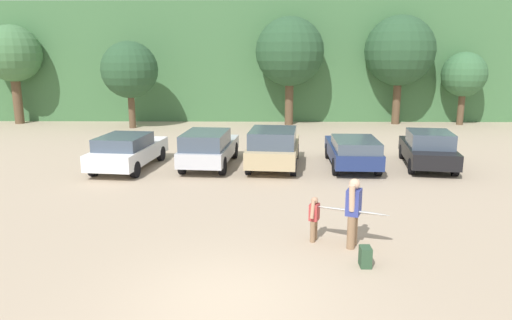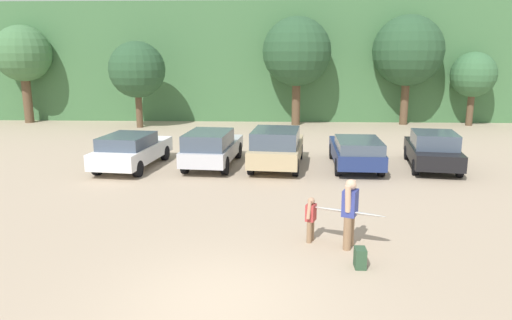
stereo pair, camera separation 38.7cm
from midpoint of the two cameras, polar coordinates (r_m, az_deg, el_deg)
name	(u,v)px [view 1 (the left image)]	position (r m, az deg, el deg)	size (l,w,h in m)	color
ground_plane	(226,300)	(9.46, -4.88, -16.41)	(120.00, 120.00, 0.00)	tan
hillside_ridge	(254,61)	(38.53, -0.55, 11.78)	(108.00, 12.00, 8.01)	#427042
tree_far_right	(13,54)	(35.53, -27.47, 11.18)	(3.67, 3.67, 6.43)	brown
tree_center_left	(130,70)	(30.81, -15.30, 10.37)	(3.48, 3.48, 5.36)	brown
tree_ridge_back	(290,52)	(31.22, 3.72, 12.80)	(4.40, 4.40, 6.91)	brown
tree_center_right	(400,51)	(32.77, 16.54, 12.42)	(4.51, 4.51, 7.03)	brown
tree_far_left	(464,75)	(33.84, 23.40, 9.37)	(2.86, 2.86, 4.71)	brown
parked_car_white	(128,150)	(19.99, -15.68, 1.12)	(2.37, 4.71, 1.42)	white
parked_car_silver	(209,147)	(19.61, -6.27, 1.52)	(2.19, 4.74, 1.55)	silver
parked_car_tan	(274,147)	(19.45, 1.56, 1.59)	(2.38, 4.72, 1.64)	tan
parked_car_navy	(353,150)	(19.74, 10.97, 1.15)	(2.00, 4.65, 1.32)	navy
parked_car_black	(428,149)	(20.68, 19.45, 1.29)	(2.42, 4.54, 1.52)	black
person_adult	(353,209)	(11.62, 10.68, -5.76)	(0.45, 0.69, 1.70)	#8C6B4C
person_child	(314,216)	(11.93, 6.07, -6.73)	(0.30, 0.51, 1.14)	#8C6B4C
surfboard_white	(351,211)	(11.77, 10.37, -6.03)	(1.94, 1.19, 0.24)	white
backpack_dropped	(365,257)	(10.88, 11.98, -11.29)	(0.24, 0.34, 0.45)	#2D4C33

